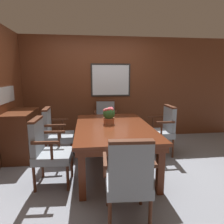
{
  "coord_description": "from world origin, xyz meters",
  "views": [
    {
      "loc": [
        -0.29,
        -3.13,
        1.56
      ],
      "look_at": [
        0.14,
        0.21,
        0.93
      ],
      "focal_mm": 32.0,
      "sensor_mm": 36.0,
      "label": 1
    }
  ],
  "objects_px": {
    "dining_table": "(113,131)",
    "potted_plant": "(109,115)",
    "chair_left_far": "(55,132)",
    "chair_head_far": "(106,119)",
    "chair_head_near": "(129,177)",
    "chair_right_far": "(162,128)",
    "chair_left_near": "(47,149)",
    "sideboard_cabinet": "(22,134)"
  },
  "relations": [
    {
      "from": "dining_table",
      "to": "potted_plant",
      "type": "bearing_deg",
      "value": 113.09
    },
    {
      "from": "chair_left_far",
      "to": "potted_plant",
      "type": "bearing_deg",
      "value": -108.67
    },
    {
      "from": "chair_head_far",
      "to": "chair_head_near",
      "type": "bearing_deg",
      "value": -85.09
    },
    {
      "from": "dining_table",
      "to": "chair_right_far",
      "type": "xyz_separation_m",
      "value": [
        1.03,
        0.43,
        -0.11
      ]
    },
    {
      "from": "chair_left_near",
      "to": "potted_plant",
      "type": "height_order",
      "value": "potted_plant"
    },
    {
      "from": "chair_left_far",
      "to": "potted_plant",
      "type": "xyz_separation_m",
      "value": [
        0.96,
        -0.32,
        0.35
      ]
    },
    {
      "from": "sideboard_cabinet",
      "to": "chair_right_far",
      "type": "bearing_deg",
      "value": -4.74
    },
    {
      "from": "potted_plant",
      "to": "chair_head_near",
      "type": "bearing_deg",
      "value": -88.62
    },
    {
      "from": "chair_left_far",
      "to": "sideboard_cabinet",
      "type": "bearing_deg",
      "value": 72.1
    },
    {
      "from": "dining_table",
      "to": "chair_head_far",
      "type": "bearing_deg",
      "value": 89.96
    },
    {
      "from": "chair_left_near",
      "to": "chair_left_far",
      "type": "bearing_deg",
      "value": 4.97
    },
    {
      "from": "dining_table",
      "to": "chair_left_near",
      "type": "relative_size",
      "value": 2.0
    },
    {
      "from": "chair_head_far",
      "to": "sideboard_cabinet",
      "type": "bearing_deg",
      "value": -151.63
    },
    {
      "from": "sideboard_cabinet",
      "to": "chair_left_near",
      "type": "bearing_deg",
      "value": -58.18
    },
    {
      "from": "chair_head_near",
      "to": "sideboard_cabinet",
      "type": "height_order",
      "value": "chair_head_near"
    },
    {
      "from": "chair_right_far",
      "to": "sideboard_cabinet",
      "type": "relative_size",
      "value": 1.05
    },
    {
      "from": "chair_right_far",
      "to": "chair_head_far",
      "type": "relative_size",
      "value": 1.0
    },
    {
      "from": "potted_plant",
      "to": "dining_table",
      "type": "bearing_deg",
      "value": -66.91
    },
    {
      "from": "potted_plant",
      "to": "chair_left_near",
      "type": "bearing_deg",
      "value": -148.85
    },
    {
      "from": "chair_head_far",
      "to": "potted_plant",
      "type": "distance_m",
      "value": 1.28
    },
    {
      "from": "dining_table",
      "to": "chair_left_far",
      "type": "relative_size",
      "value": 2.0
    },
    {
      "from": "chair_left_far",
      "to": "chair_right_far",
      "type": "height_order",
      "value": "same"
    },
    {
      "from": "chair_head_near",
      "to": "chair_left_far",
      "type": "height_order",
      "value": "same"
    },
    {
      "from": "chair_left_far",
      "to": "sideboard_cabinet",
      "type": "xyz_separation_m",
      "value": [
        -0.65,
        0.2,
        -0.09
      ]
    },
    {
      "from": "chair_left_near",
      "to": "chair_right_far",
      "type": "distance_m",
      "value": 2.2
    },
    {
      "from": "chair_head_near",
      "to": "chair_right_far",
      "type": "bearing_deg",
      "value": -116.88
    },
    {
      "from": "chair_left_far",
      "to": "sideboard_cabinet",
      "type": "height_order",
      "value": "chair_left_far"
    },
    {
      "from": "dining_table",
      "to": "chair_head_near",
      "type": "distance_m",
      "value": 1.35
    },
    {
      "from": "chair_right_far",
      "to": "chair_head_near",
      "type": "bearing_deg",
      "value": -31.06
    },
    {
      "from": "sideboard_cabinet",
      "to": "potted_plant",
      "type": "bearing_deg",
      "value": -17.87
    },
    {
      "from": "chair_left_near",
      "to": "sideboard_cabinet",
      "type": "distance_m",
      "value": 1.28
    },
    {
      "from": "chair_head_far",
      "to": "sideboard_cabinet",
      "type": "relative_size",
      "value": 1.05
    },
    {
      "from": "chair_head_near",
      "to": "chair_left_far",
      "type": "bearing_deg",
      "value": -57.23
    },
    {
      "from": "chair_right_far",
      "to": "dining_table",
      "type": "bearing_deg",
      "value": -67.87
    },
    {
      "from": "chair_left_far",
      "to": "dining_table",
      "type": "bearing_deg",
      "value": -114.26
    },
    {
      "from": "chair_left_near",
      "to": "potted_plant",
      "type": "distance_m",
      "value": 1.15
    },
    {
      "from": "chair_right_far",
      "to": "potted_plant",
      "type": "height_order",
      "value": "potted_plant"
    },
    {
      "from": "sideboard_cabinet",
      "to": "chair_head_far",
      "type": "bearing_deg",
      "value": 22.99
    },
    {
      "from": "chair_left_far",
      "to": "potted_plant",
      "type": "height_order",
      "value": "potted_plant"
    },
    {
      "from": "chair_head_near",
      "to": "sideboard_cabinet",
      "type": "xyz_separation_m",
      "value": [
        -1.65,
        2.0,
        -0.09
      ]
    },
    {
      "from": "chair_head_near",
      "to": "potted_plant",
      "type": "distance_m",
      "value": 1.52
    },
    {
      "from": "chair_left_near",
      "to": "chair_head_far",
      "type": "bearing_deg",
      "value": -25.57
    }
  ]
}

